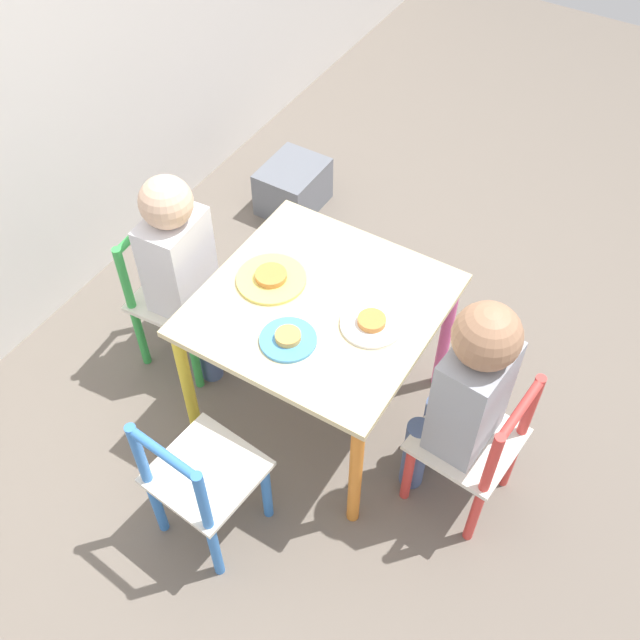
# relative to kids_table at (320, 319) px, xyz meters

# --- Properties ---
(ground_plane) EXTENTS (6.00, 6.00, 0.00)m
(ground_plane) POSITION_rel_kids_table_xyz_m (0.00, 0.00, -0.43)
(ground_plane) COLOR #6B6056
(kids_table) EXTENTS (0.63, 0.63, 0.49)m
(kids_table) POSITION_rel_kids_table_xyz_m (0.00, 0.00, 0.00)
(kids_table) COLOR beige
(kids_table) RESTS_ON ground_plane
(chair_red) EXTENTS (0.28, 0.28, 0.52)m
(chair_red) POSITION_rel_kids_table_xyz_m (-0.05, -0.52, -0.17)
(chair_red) COLOR silver
(chair_red) RESTS_ON ground_plane
(chair_green) EXTENTS (0.28, 0.28, 0.52)m
(chair_green) POSITION_rel_kids_table_xyz_m (-0.04, 0.52, -0.17)
(chair_green) COLOR silver
(chair_green) RESTS_ON ground_plane
(chair_blue) EXTENTS (0.28, 0.28, 0.52)m
(chair_blue) POSITION_rel_kids_table_xyz_m (-0.52, 0.05, -0.17)
(chair_blue) COLOR silver
(chair_blue) RESTS_ON ground_plane
(child_front) EXTENTS (0.21, 0.22, 0.78)m
(child_front) POSITION_rel_kids_table_xyz_m (-0.04, -0.46, 0.04)
(child_front) COLOR #4C608E
(child_front) RESTS_ON ground_plane
(child_back) EXTENTS (0.21, 0.22, 0.74)m
(child_back) POSITION_rel_kids_table_xyz_m (-0.03, 0.46, 0.01)
(child_back) COLOR #4C608E
(child_back) RESTS_ON ground_plane
(plate_front) EXTENTS (0.17, 0.17, 0.03)m
(plate_front) POSITION_rel_kids_table_xyz_m (-0.00, -0.16, 0.08)
(plate_front) COLOR white
(plate_front) RESTS_ON kids_table
(plate_back) EXTENTS (0.20, 0.20, 0.03)m
(plate_back) POSITION_rel_kids_table_xyz_m (0.00, 0.16, 0.08)
(plate_back) COLOR #EADB66
(plate_back) RESTS_ON kids_table
(plate_left) EXTENTS (0.15, 0.15, 0.03)m
(plate_left) POSITION_rel_kids_table_xyz_m (-0.16, 0.00, 0.08)
(plate_left) COLOR #4C9EE0
(plate_left) RESTS_ON kids_table
(storage_bin) EXTENTS (0.26, 0.22, 0.19)m
(storage_bin) POSITION_rel_kids_table_xyz_m (0.79, 0.60, -0.33)
(storage_bin) COLOR slate
(storage_bin) RESTS_ON ground_plane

